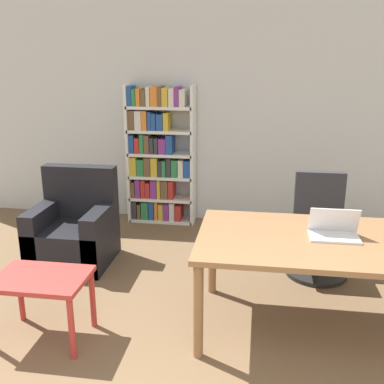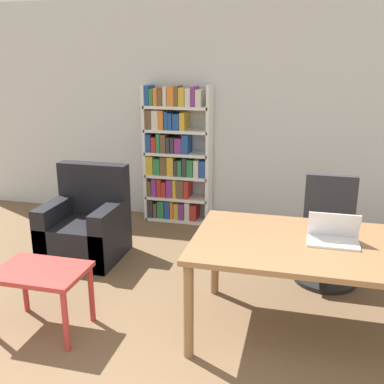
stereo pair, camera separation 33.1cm
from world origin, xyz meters
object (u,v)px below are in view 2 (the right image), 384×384
Objects in this scene: bookshelf at (174,157)px; side_table_blue at (41,279)px; laptop at (333,236)px; desk at (323,254)px; office_chair at (328,236)px; armchair at (86,228)px.

side_table_blue is at bearing -96.10° from bookshelf.
desk is at bearing -146.30° from laptop.
office_chair is (0.10, 1.01, -0.26)m from desk.
side_table_blue is at bearing -167.64° from laptop.
side_table_blue is 2.65m from bookshelf.
laptop is 0.53× the size of side_table_blue.
laptop reaches higher than office_chair.
laptop is 2.17m from side_table_blue.
bookshelf reaches higher than armchair.
bookshelf is (0.59, 1.29, 0.52)m from armchair.
armchair is at bearing 160.24° from laptop.
laptop is 0.37× the size of armchair.
laptop is at bearing -49.97° from bookshelf.
laptop reaches higher than desk.
armchair is at bearing -177.34° from office_chair.
laptop is 0.21× the size of bookshelf.
laptop is at bearing -19.76° from armchair.
bookshelf reaches higher than laptop.
desk is 1.91× the size of office_chair.
desk reaches higher than side_table_blue.
side_table_blue is (-2.02, -0.41, -0.25)m from desk.
laptop is 2.81m from bookshelf.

